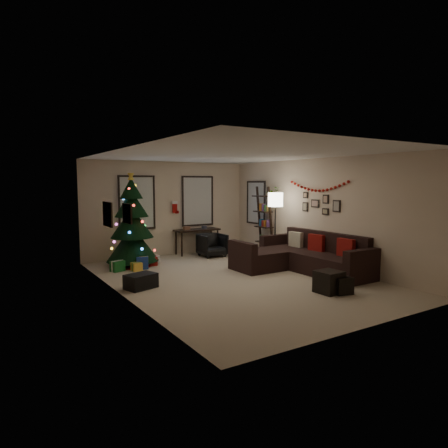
{
  "coord_description": "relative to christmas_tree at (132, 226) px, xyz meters",
  "views": [
    {
      "loc": [
        -4.74,
        -7.16,
        2.09
      ],
      "look_at": [
        0.1,
        0.6,
        1.15
      ],
      "focal_mm": 32.04,
      "sensor_mm": 36.0,
      "label": 1
    }
  ],
  "objects": [
    {
      "name": "floor",
      "position": [
        1.41,
        -2.57,
        -1.0
      ],
      "size": [
        7.0,
        7.0,
        0.0
      ],
      "primitive_type": "plane",
      "color": "#BFAC90",
      "rests_on": "ground"
    },
    {
      "name": "ceiling",
      "position": [
        1.41,
        -2.57,
        1.7
      ],
      "size": [
        7.0,
        7.0,
        0.0
      ],
      "primitive_type": "plane",
      "rotation": [
        3.14,
        0.0,
        0.0
      ],
      "color": "white",
      "rests_on": "floor"
    },
    {
      "name": "wall_back",
      "position": [
        1.41,
        0.93,
        0.35
      ],
      "size": [
        5.0,
        0.0,
        5.0
      ],
      "primitive_type": "plane",
      "rotation": [
        1.57,
        0.0,
        0.0
      ],
      "color": "beige",
      "rests_on": "floor"
    },
    {
      "name": "wall_front",
      "position": [
        1.41,
        -6.07,
        0.35
      ],
      "size": [
        5.0,
        0.0,
        5.0
      ],
      "primitive_type": "plane",
      "rotation": [
        -1.57,
        0.0,
        0.0
      ],
      "color": "beige",
      "rests_on": "floor"
    },
    {
      "name": "wall_left",
      "position": [
        -1.09,
        -2.57,
        0.35
      ],
      "size": [
        0.0,
        7.0,
        7.0
      ],
      "primitive_type": "plane",
      "rotation": [
        1.57,
        0.0,
        1.57
      ],
      "color": "beige",
      "rests_on": "floor"
    },
    {
      "name": "wall_right",
      "position": [
        3.91,
        -2.57,
        0.35
      ],
      "size": [
        0.0,
        7.0,
        7.0
      ],
      "primitive_type": "plane",
      "rotation": [
        1.57,
        0.0,
        -1.57
      ],
      "color": "beige",
      "rests_on": "floor"
    },
    {
      "name": "window_back_left",
      "position": [
        0.46,
        0.9,
        0.55
      ],
      "size": [
        1.05,
        0.06,
        1.5
      ],
      "color": "#728CB2",
      "rests_on": "wall_back"
    },
    {
      "name": "window_back_right",
      "position": [
        2.36,
        0.9,
        0.55
      ],
      "size": [
        1.05,
        0.06,
        1.5
      ],
      "color": "#728CB2",
      "rests_on": "wall_back"
    },
    {
      "name": "window_right_wall",
      "position": [
        3.88,
        -0.02,
        0.5
      ],
      "size": [
        0.06,
        0.9,
        1.3
      ],
      "color": "#728CB2",
      "rests_on": "wall_right"
    },
    {
      "name": "christmas_tree",
      "position": [
        0.0,
        0.0,
        0.0
      ],
      "size": [
        1.3,
        1.3,
        2.42
      ],
      "rotation": [
        0.0,
        0.0,
        0.27
      ],
      "color": "black",
      "rests_on": "floor"
    },
    {
      "name": "presents",
      "position": [
        0.08,
        -0.35,
        -0.88
      ],
      "size": [
        1.43,
        1.01,
        0.3
      ],
      "rotation": [
        0.0,
        0.0,
        0.39
      ],
      "color": "maroon",
      "rests_on": "floor"
    },
    {
      "name": "sofa",
      "position": [
        3.22,
        -2.72,
        -0.7
      ],
      "size": [
        2.08,
        3.0,
        0.92
      ],
      "color": "black",
      "rests_on": "floor"
    },
    {
      "name": "pillow_red_a",
      "position": [
        3.62,
        -3.72,
        -0.36
      ],
      "size": [
        0.12,
        0.43,
        0.43
      ],
      "primitive_type": "cube",
      "rotation": [
        0.0,
        0.0,
        -0.01
      ],
      "color": "maroon",
      "rests_on": "sofa"
    },
    {
      "name": "pillow_red_b",
      "position": [
        3.62,
        -2.81,
        -0.36
      ],
      "size": [
        0.16,
        0.44,
        0.43
      ],
      "primitive_type": "cube",
      "rotation": [
        0.0,
        0.0,
        0.1
      ],
      "color": "maroon",
      "rests_on": "sofa"
    },
    {
      "name": "pillow_cream",
      "position": [
        3.62,
        -2.08,
        -0.37
      ],
      "size": [
        0.14,
        0.42,
        0.41
      ],
      "primitive_type": "cube",
      "rotation": [
        0.0,
        0.0,
        0.07
      ],
      "color": "#BCB598",
      "rests_on": "sofa"
    },
    {
      "name": "ottoman_near",
      "position": [
        2.32,
        -4.46,
        -0.79
      ],
      "size": [
        0.46,
        0.46,
        0.42
      ],
      "primitive_type": "cube",
      "rotation": [
        0.0,
        0.0,
        0.03
      ],
      "color": "black",
      "rests_on": "floor"
    },
    {
      "name": "ottoman_far",
      "position": [
        2.49,
        -4.61,
        -0.84
      ],
      "size": [
        0.41,
        0.41,
        0.32
      ],
      "primitive_type": "cube",
      "rotation": [
        0.0,
        0.0,
        -0.22
      ],
      "color": "black",
      "rests_on": "floor"
    },
    {
      "name": "desk",
      "position": [
        2.2,
        0.65,
        -0.36
      ],
      "size": [
        1.36,
        0.48,
        0.73
      ],
      "color": "black",
      "rests_on": "floor"
    },
    {
      "name": "desk_chair",
      "position": [
        2.34,
        -0.0,
        -0.67
      ],
      "size": [
        0.66,
        0.62,
        0.66
      ],
      "primitive_type": "imported",
      "rotation": [
        0.0,
        0.0,
        -0.03
      ],
      "color": "black",
      "rests_on": "floor"
    },
    {
      "name": "bookshelf",
      "position": [
        3.71,
        -0.65,
        -0.04
      ],
      "size": [
        0.3,
        0.58,
        1.99
      ],
      "color": "black",
      "rests_on": "floor"
    },
    {
      "name": "potted_plant",
      "position": [
        3.71,
        -0.99,
        0.83
      ],
      "size": [
        0.54,
        0.48,
        0.54
      ],
      "primitive_type": "imported",
      "rotation": [
        0.0,
        0.0,
        0.14
      ],
      "color": "#4C4C4C",
      "rests_on": "bookshelf"
    },
    {
      "name": "floor_lamp",
      "position": [
        3.36,
        -1.56,
        0.53
      ],
      "size": [
        0.39,
        0.39,
        1.84
      ],
      "rotation": [
        0.0,
        0.0,
        -0.42
      ],
      "color": "black",
      "rests_on": "floor"
    },
    {
      "name": "art_map",
      "position": [
        -1.07,
        -1.66,
        0.46
      ],
      "size": [
        0.04,
        0.6,
        0.5
      ],
      "color": "black",
      "rests_on": "wall_left"
    },
    {
      "name": "art_abstract",
      "position": [
        -1.07,
        -2.88,
        0.55
      ],
      "size": [
        0.04,
        0.45,
        0.35
      ],
      "color": "black",
      "rests_on": "wall_left"
    },
    {
      "name": "gallery",
      "position": [
        3.89,
        -2.65,
        0.57
      ],
      "size": [
        0.03,
        1.25,
        0.54
      ],
      "color": "black",
      "rests_on": "wall_right"
    },
    {
      "name": "garland",
      "position": [
        3.86,
        -2.57,
        1.01
      ],
      "size": [
        0.08,
        1.9,
        0.3
      ],
      "primitive_type": null,
      "color": "#A5140C",
      "rests_on": "wall_right"
    },
    {
      "name": "stocking_left",
      "position": [
        1.27,
        1.01,
        0.42
      ],
      "size": [
        0.2,
        0.05,
        0.36
      ],
      "color": "#990F0C",
      "rests_on": "wall_back"
    },
    {
      "name": "stocking_right",
      "position": [
        1.6,
        0.86,
        0.39
      ],
      "size": [
        0.2,
        0.05,
        0.36
      ],
      "color": "#990F0C",
      "rests_on": "wall_back"
    },
    {
      "name": "storage_bin",
      "position": [
        -0.62,
        -2.26,
        -0.86
      ],
      "size": [
        0.68,
        0.55,
        0.3
      ],
      "primitive_type": "cube",
      "rotation": [
        0.0,
        0.0,
        0.31
      ],
      "color": "black",
      "rests_on": "floor"
    }
  ]
}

